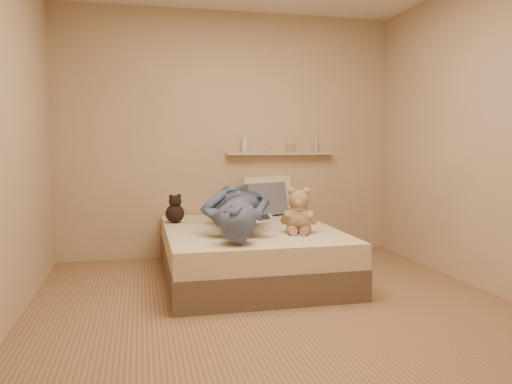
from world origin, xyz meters
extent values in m
plane|color=#966C4D|center=(0.00, 0.00, 0.00)|extent=(3.80, 3.80, 0.00)
plane|color=tan|center=(0.00, 1.90, 1.30)|extent=(3.60, 0.00, 3.60)
plane|color=tan|center=(0.00, -1.90, 1.30)|extent=(3.60, 0.00, 3.60)
plane|color=tan|center=(1.80, 0.00, 1.30)|extent=(0.00, 3.80, 3.80)
cube|color=brown|center=(0.00, 0.93, 0.12)|extent=(1.50, 1.90, 0.25)
cube|color=beige|center=(0.00, 0.93, 0.35)|extent=(1.48, 1.88, 0.20)
cube|color=#B4B7BB|center=(0.01, 0.42, 0.61)|extent=(0.19, 0.13, 0.06)
cube|color=black|center=(0.01, 0.41, 0.62)|extent=(0.10, 0.07, 0.03)
sphere|color=#A5765A|center=(0.36, 0.59, 0.57)|extent=(0.24, 0.24, 0.24)
sphere|color=#9B7E55|center=(0.35, 0.57, 0.73)|extent=(0.18, 0.18, 0.18)
sphere|color=tan|center=(0.29, 0.59, 0.81)|extent=(0.07, 0.07, 0.07)
sphere|color=tan|center=(0.41, 0.55, 0.81)|extent=(0.07, 0.07, 0.07)
sphere|color=#957652|center=(0.33, 0.50, 0.71)|extent=(0.07, 0.07, 0.07)
cylinder|color=olive|center=(0.25, 0.60, 0.58)|extent=(0.06, 0.15, 0.13)
cylinder|color=#A58658|center=(0.45, 0.53, 0.58)|extent=(0.14, 0.16, 0.13)
cylinder|color=#A97B5A|center=(0.27, 0.51, 0.49)|extent=(0.09, 0.16, 0.08)
cylinder|color=#986951|center=(0.38, 0.48, 0.49)|extent=(0.14, 0.17, 0.08)
cylinder|color=beige|center=(0.35, 0.57, 0.66)|extent=(0.16, 0.16, 0.02)
sphere|color=black|center=(-0.63, 1.36, 0.54)|extent=(0.18, 0.18, 0.18)
sphere|color=black|center=(-0.63, 1.35, 0.66)|extent=(0.12, 0.12, 0.12)
sphere|color=black|center=(-0.67, 1.34, 0.71)|extent=(0.04, 0.04, 0.04)
sphere|color=black|center=(-0.59, 1.37, 0.71)|extent=(0.04, 0.04, 0.04)
cube|color=beige|center=(0.36, 1.76, 0.65)|extent=(0.59, 0.34, 0.42)
cube|color=slate|center=(0.32, 1.62, 0.62)|extent=(0.54, 0.40, 0.36)
imported|color=#3F4B63|center=(-0.12, 0.89, 0.65)|extent=(0.94, 1.75, 0.40)
cube|color=tan|center=(0.55, 1.84, 1.10)|extent=(1.20, 0.12, 0.03)
imported|color=silver|center=(0.15, 1.84, 1.21)|extent=(0.09, 0.09, 0.19)
cylinder|color=#BEADA3|center=(0.42, 1.84, 1.14)|extent=(0.06, 0.06, 0.05)
imported|color=white|center=(0.67, 1.84, 1.18)|extent=(0.09, 0.09, 0.14)
cylinder|color=white|center=(0.96, 1.84, 1.20)|extent=(0.04, 0.04, 0.16)
camera|label=1|loc=(-0.94, -3.42, 1.20)|focal=35.00mm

